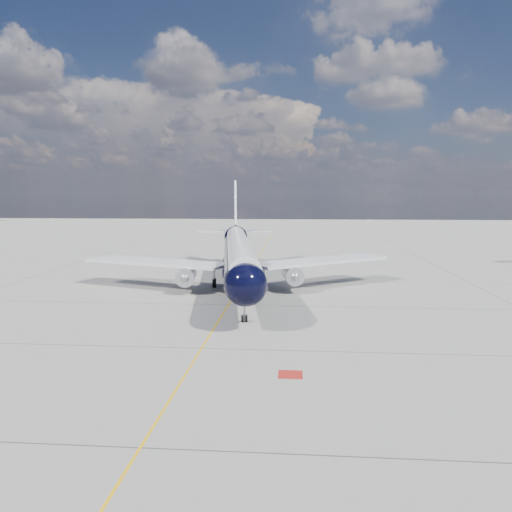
{
  "coord_description": "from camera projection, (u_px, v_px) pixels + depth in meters",
  "views": [
    {
      "loc": [
        7.1,
        -41.24,
        11.65
      ],
      "look_at": [
        2.12,
        19.94,
        4.0
      ],
      "focal_mm": 35.0,
      "sensor_mm": 36.0,
      "label": 1
    }
  ],
  "objects": [
    {
      "name": "ground",
      "position": [
        247.0,
        275.0,
        72.47
      ],
      "size": [
        320.0,
        320.0,
        0.0
      ],
      "primitive_type": "plane",
      "color": "#99968E",
      "rests_on": "ground"
    },
    {
      "name": "taxiway_centerline",
      "position": [
        243.0,
        280.0,
        67.52
      ],
      "size": [
        0.16,
        160.0,
        0.01
      ],
      "primitive_type": "cube",
      "color": "#EDAB0C",
      "rests_on": "ground"
    },
    {
      "name": "red_marking",
      "position": [
        290.0,
        375.0,
        32.36
      ],
      "size": [
        1.6,
        1.6,
        0.01
      ],
      "primitive_type": "cube",
      "color": "maroon",
      "rests_on": "ground"
    },
    {
      "name": "main_airliner",
      "position": [
        239.0,
        253.0,
        62.39
      ],
      "size": [
        38.98,
        47.82,
        13.84
      ],
      "rotation": [
        0.0,
        0.0,
        0.14
      ],
      "color": "black",
      "rests_on": "ground"
    }
  ]
}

